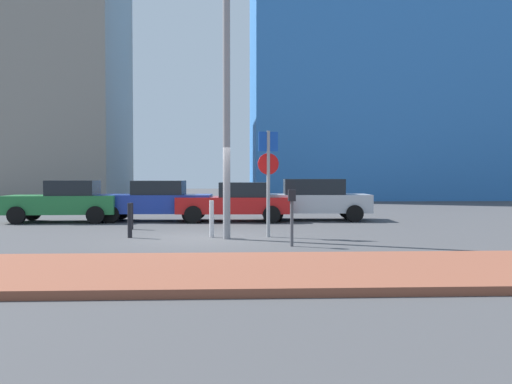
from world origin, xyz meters
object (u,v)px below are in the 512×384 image
object	(u,v)px
traffic_bollard_near	(131,216)
parked_car_green	(65,201)
street_lamp	(226,61)
parked_car_silver	(313,199)
parking_meter	(292,210)
parking_sign_post	(268,170)
traffic_bollard_mid	(130,220)
parked_car_red	(236,201)
traffic_bollard_far	(212,219)
parked_car_blue	(156,201)

from	to	relation	value
traffic_bollard_near	parked_car_green	bearing A→B (deg)	135.23
street_lamp	parked_car_silver	bearing A→B (deg)	62.07
parking_meter	street_lamp	distance (m)	4.55
parked_car_green	parked_car_silver	world-z (taller)	parked_car_silver
parking_sign_post	traffic_bollard_mid	distance (m)	4.11
parked_car_red	parking_meter	distance (m)	7.63
parked_car_red	parked_car_silver	distance (m)	3.03
traffic_bollard_far	parked_car_silver	bearing A→B (deg)	57.37
parked_car_silver	street_lamp	distance (m)	8.13
parked_car_blue	street_lamp	world-z (taller)	street_lamp
parked_car_red	traffic_bollard_mid	bearing A→B (deg)	-118.78
parked_car_green	parking_meter	xyz separation A→B (m)	(7.66, -7.43, 0.11)
parking_meter	parked_car_red	bearing A→B (deg)	99.78
parked_car_green	traffic_bollard_mid	world-z (taller)	parked_car_green
parked_car_silver	traffic_bollard_near	bearing A→B (deg)	-152.08
traffic_bollard_mid	parking_meter	bearing A→B (deg)	-25.57
parking_sign_post	parked_car_blue	bearing A→B (deg)	124.77
parked_car_red	parking_sign_post	world-z (taller)	parking_sign_post
parked_car_blue	parking_sign_post	world-z (taller)	parking_sign_post
parked_car_red	parking_sign_post	distance (m)	5.62
parked_car_green	parking_sign_post	distance (m)	9.06
traffic_bollard_far	traffic_bollard_mid	bearing A→B (deg)	179.87
parked_car_blue	traffic_bollard_near	world-z (taller)	parked_car_blue
parking_sign_post	parking_meter	size ratio (longest dim) A/B	2.16
parking_sign_post	street_lamp	world-z (taller)	street_lamp
parked_car_blue	street_lamp	distance (m)	7.81
parking_sign_post	parked_car_silver	bearing A→B (deg)	69.72
traffic_bollard_mid	traffic_bollard_far	distance (m)	2.27
parked_car_blue	parked_car_green	bearing A→B (deg)	-175.02
parked_car_silver	traffic_bollard_mid	distance (m)	8.38
traffic_bollard_far	parking_sign_post	bearing A→B (deg)	1.26
parking_sign_post	traffic_bollard_near	size ratio (longest dim) A/B	3.49
street_lamp	traffic_bollard_near	distance (m)	6.09
parking_sign_post	traffic_bollard_mid	xyz separation A→B (m)	(-3.87, -0.03, -1.40)
parking_meter	traffic_bollard_near	bearing A→B (deg)	136.28
street_lamp	traffic_bollard_far	size ratio (longest dim) A/B	8.07
parked_car_blue	parked_car_red	size ratio (longest dim) A/B	1.03
parked_car_red	parking_sign_post	xyz separation A→B (m)	(0.87, -5.43, 1.13)
parked_car_blue	parked_car_silver	xyz separation A→B (m)	(6.06, 0.16, 0.04)
traffic_bollard_mid	parked_car_blue	bearing A→B (deg)	90.50
parked_car_green	parked_car_red	size ratio (longest dim) A/B	0.97
parking_sign_post	traffic_bollard_mid	bearing A→B (deg)	-179.56
parked_car_blue	street_lamp	bearing A→B (deg)	-65.71
parked_car_red	parking_sign_post	size ratio (longest dim) A/B	1.42
traffic_bollard_far	parked_car_green	bearing A→B (deg)	136.32
parked_car_green	parking_meter	size ratio (longest dim) A/B	2.96
parked_car_red	traffic_bollard_mid	xyz separation A→B (m)	(-3.00, -5.46, -0.27)
traffic_bollard_near	traffic_bollard_mid	xyz separation A→B (m)	(0.40, -2.44, 0.06)
parked_car_red	street_lamp	bearing A→B (deg)	-92.95
traffic_bollard_near	traffic_bollard_mid	bearing A→B (deg)	-80.67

